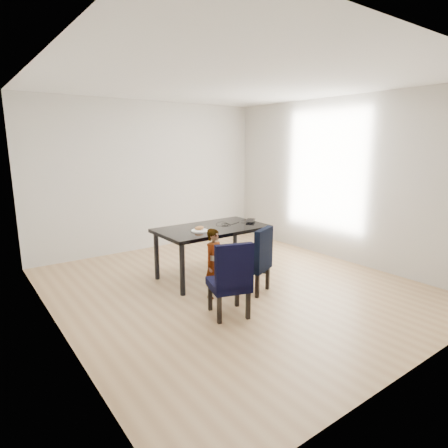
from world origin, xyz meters
TOP-DOWN VIEW (x-y plane):
  - floor at (0.00, 0.00)m, footprint 4.50×5.00m
  - ceiling at (0.00, 0.00)m, footprint 4.50×5.00m
  - wall_back at (0.00, 2.50)m, footprint 4.50×0.01m
  - wall_front at (0.00, -2.50)m, footprint 4.50×0.01m
  - wall_left at (-2.25, 0.00)m, footprint 0.01×5.00m
  - wall_right at (2.25, 0.00)m, footprint 0.01×5.00m
  - dining_table at (0.00, 0.50)m, footprint 1.60×0.90m
  - chair_left at (-0.58, -0.67)m, footprint 0.54×0.56m
  - chair_right at (0.09, -0.28)m, footprint 0.56×0.57m
  - child at (-0.40, -0.15)m, footprint 0.37×0.29m
  - plate at (-0.28, 0.40)m, footprint 0.32×0.32m
  - sandwich at (-0.28, 0.40)m, footprint 0.15×0.07m
  - laptop at (0.68, 0.50)m, footprint 0.37×0.37m
  - cable_tangle at (0.24, 0.48)m, footprint 0.17×0.17m

SIDE VIEW (x-z plane):
  - floor at x=0.00m, z-range -0.01..0.00m
  - dining_table at x=0.00m, z-range 0.00..0.75m
  - chair_right at x=0.09m, z-range 0.00..0.88m
  - chair_left at x=-0.58m, z-range 0.00..0.89m
  - child at x=-0.40m, z-range 0.00..0.90m
  - cable_tangle at x=0.24m, z-range 0.75..0.76m
  - plate at x=-0.28m, z-range 0.75..0.76m
  - laptop at x=0.68m, z-range 0.75..0.78m
  - sandwich at x=-0.28m, z-range 0.76..0.82m
  - wall_back at x=0.00m, z-range 0.00..2.70m
  - wall_front at x=0.00m, z-range 0.00..2.70m
  - wall_left at x=-2.25m, z-range 0.00..2.70m
  - wall_right at x=2.25m, z-range 0.00..2.70m
  - ceiling at x=0.00m, z-range 2.70..2.71m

